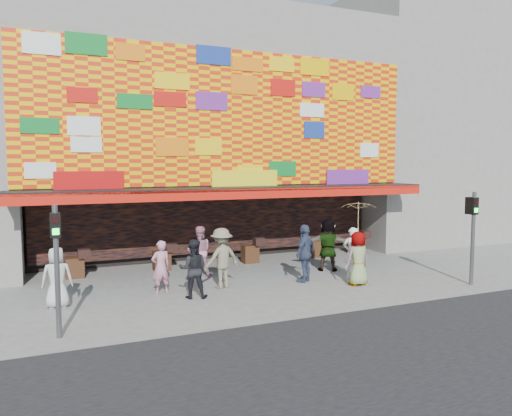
{
  "coord_description": "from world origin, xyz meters",
  "views": [
    {
      "loc": [
        -6.46,
        -13.27,
        3.92
      ],
      "look_at": [
        0.13,
        2.0,
        2.41
      ],
      "focal_mm": 35.0,
      "sensor_mm": 36.0,
      "label": 1
    }
  ],
  "objects_px": {
    "ped_g": "(358,259)",
    "ped_f": "(328,245)",
    "ped_a": "(57,277)",
    "ped_d": "(222,258)",
    "ped_i": "(199,251)",
    "signal_right": "(473,227)",
    "ped_h": "(352,253)",
    "signal_left": "(57,256)",
    "ped_e": "(305,253)",
    "ped_b": "(161,267)",
    "parasol": "(359,217)",
    "ped_c": "(193,269)"
  },
  "relations": [
    {
      "from": "parasol",
      "to": "ped_e",
      "type": "bearing_deg",
      "value": 140.87
    },
    {
      "from": "ped_d",
      "to": "ped_e",
      "type": "distance_m",
      "value": 2.82
    },
    {
      "from": "ped_d",
      "to": "signal_left",
      "type": "bearing_deg",
      "value": 15.58
    },
    {
      "from": "ped_d",
      "to": "ped_f",
      "type": "distance_m",
      "value": 4.46
    },
    {
      "from": "signal_right",
      "to": "ped_i",
      "type": "relative_size",
      "value": 1.71
    },
    {
      "from": "signal_right",
      "to": "ped_h",
      "type": "bearing_deg",
      "value": 143.4
    },
    {
      "from": "ped_c",
      "to": "ped_a",
      "type": "bearing_deg",
      "value": 11.71
    },
    {
      "from": "signal_right",
      "to": "ped_a",
      "type": "relative_size",
      "value": 1.8
    },
    {
      "from": "ped_a",
      "to": "ped_d",
      "type": "xyz_separation_m",
      "value": [
        4.81,
        0.27,
        0.11
      ]
    },
    {
      "from": "ped_b",
      "to": "ped_g",
      "type": "xyz_separation_m",
      "value": [
        6.03,
        -1.47,
        0.06
      ]
    },
    {
      "from": "ped_c",
      "to": "ped_d",
      "type": "relative_size",
      "value": 0.91
    },
    {
      "from": "ped_a",
      "to": "ped_f",
      "type": "bearing_deg",
      "value": -169.02
    },
    {
      "from": "signal_left",
      "to": "parasol",
      "type": "relative_size",
      "value": 1.53
    },
    {
      "from": "ped_c",
      "to": "ped_h",
      "type": "relative_size",
      "value": 0.98
    },
    {
      "from": "ped_i",
      "to": "signal_right",
      "type": "bearing_deg",
      "value": 161.09
    },
    {
      "from": "ped_b",
      "to": "ped_h",
      "type": "xyz_separation_m",
      "value": [
        6.4,
        -0.59,
        0.07
      ]
    },
    {
      "from": "signal_right",
      "to": "ped_h",
      "type": "distance_m",
      "value": 3.92
    },
    {
      "from": "ped_a",
      "to": "ped_h",
      "type": "height_order",
      "value": "ped_h"
    },
    {
      "from": "ped_h",
      "to": "parasol",
      "type": "relative_size",
      "value": 0.89
    },
    {
      "from": "ped_e",
      "to": "ped_f",
      "type": "height_order",
      "value": "ped_f"
    },
    {
      "from": "signal_left",
      "to": "signal_right",
      "type": "relative_size",
      "value": 1.0
    },
    {
      "from": "signal_left",
      "to": "ped_h",
      "type": "relative_size",
      "value": 1.71
    },
    {
      "from": "signal_left",
      "to": "ped_f",
      "type": "height_order",
      "value": "signal_left"
    },
    {
      "from": "ped_e",
      "to": "ped_g",
      "type": "height_order",
      "value": "ped_e"
    },
    {
      "from": "ped_b",
      "to": "ped_d",
      "type": "relative_size",
      "value": 0.85
    },
    {
      "from": "ped_a",
      "to": "ped_i",
      "type": "xyz_separation_m",
      "value": [
        4.63,
        2.07,
        0.04
      ]
    },
    {
      "from": "signal_left",
      "to": "ped_g",
      "type": "xyz_separation_m",
      "value": [
        8.98,
        1.38,
        -0.99
      ]
    },
    {
      "from": "ped_c",
      "to": "parasol",
      "type": "height_order",
      "value": "parasol"
    },
    {
      "from": "ped_a",
      "to": "ped_d",
      "type": "distance_m",
      "value": 4.82
    },
    {
      "from": "signal_left",
      "to": "ped_d",
      "type": "bearing_deg",
      "value": 29.99
    },
    {
      "from": "ped_b",
      "to": "ped_f",
      "type": "height_order",
      "value": "ped_f"
    },
    {
      "from": "ped_d",
      "to": "ped_i",
      "type": "xyz_separation_m",
      "value": [
        -0.18,
        1.8,
        -0.07
      ]
    },
    {
      "from": "ped_c",
      "to": "ped_f",
      "type": "relative_size",
      "value": 0.89
    },
    {
      "from": "signal_left",
      "to": "ped_c",
      "type": "bearing_deg",
      "value": 28.6
    },
    {
      "from": "ped_e",
      "to": "ped_c",
      "type": "bearing_deg",
      "value": -27.87
    },
    {
      "from": "ped_h",
      "to": "ped_g",
      "type": "bearing_deg",
      "value": 79.37
    },
    {
      "from": "ped_i",
      "to": "ped_b",
      "type": "bearing_deg",
      "value": 57.24
    },
    {
      "from": "signal_left",
      "to": "ped_b",
      "type": "relative_size",
      "value": 1.86
    },
    {
      "from": "ped_a",
      "to": "ped_h",
      "type": "relative_size",
      "value": 0.95
    },
    {
      "from": "signal_right",
      "to": "ped_f",
      "type": "xyz_separation_m",
      "value": [
        -3.16,
        3.63,
        -0.9
      ]
    },
    {
      "from": "ped_g",
      "to": "ped_f",
      "type": "bearing_deg",
      "value": -99.99
    },
    {
      "from": "ped_g",
      "to": "ped_h",
      "type": "distance_m",
      "value": 0.95
    },
    {
      "from": "ped_e",
      "to": "ped_i",
      "type": "distance_m",
      "value": 3.67
    },
    {
      "from": "ped_a",
      "to": "signal_right",
      "type": "bearing_deg",
      "value": 172.58
    },
    {
      "from": "signal_left",
      "to": "ped_e",
      "type": "relative_size",
      "value": 1.57
    },
    {
      "from": "signal_left",
      "to": "ped_f",
      "type": "relative_size",
      "value": 1.56
    },
    {
      "from": "ped_f",
      "to": "ped_i",
      "type": "relative_size",
      "value": 1.1
    },
    {
      "from": "ped_e",
      "to": "ped_i",
      "type": "bearing_deg",
      "value": -69.95
    },
    {
      "from": "signal_left",
      "to": "ped_b",
      "type": "distance_m",
      "value": 4.24
    },
    {
      "from": "ped_c",
      "to": "ped_i",
      "type": "distance_m",
      "value": 2.76
    }
  ]
}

